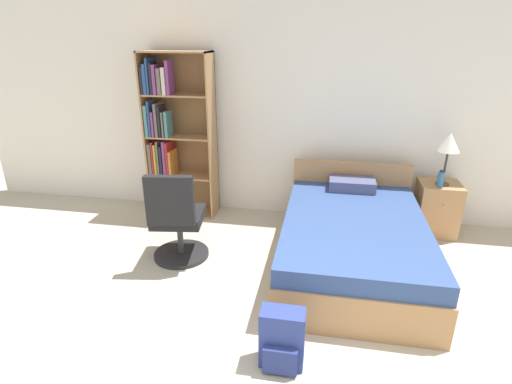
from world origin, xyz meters
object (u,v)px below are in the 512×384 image
at_px(nightstand, 437,208).
at_px(water_bottle, 441,179).
at_px(bed, 352,240).
at_px(table_lamp, 449,144).
at_px(office_chair, 177,222).
at_px(backpack_blue, 282,340).
at_px(bookshelf, 171,137).

xyz_separation_m(nightstand, water_bottle, (-0.04, -0.10, 0.39)).
relative_size(bed, table_lamp, 3.58).
height_order(office_chair, table_lamp, table_lamp).
relative_size(nightstand, water_bottle, 3.28).
distance_m(nightstand, backpack_blue, 2.73).
relative_size(bed, nightstand, 3.42).
bearing_deg(table_lamp, office_chair, -158.13).
relative_size(water_bottle, backpack_blue, 0.43).
bearing_deg(bed, table_lamp, 40.79).
bearing_deg(bookshelf, office_chair, -67.90).
bearing_deg(office_chair, water_bottle, 20.94).
height_order(bookshelf, office_chair, bookshelf).
bearing_deg(nightstand, water_bottle, -112.42).
height_order(office_chair, water_bottle, office_chair).
xyz_separation_m(bed, backpack_blue, (-0.52, -1.42, -0.07)).
distance_m(bookshelf, bed, 2.46).
xyz_separation_m(office_chair, backpack_blue, (1.18, -1.18, -0.23)).
distance_m(bookshelf, office_chair, 1.36).
xyz_separation_m(office_chair, water_bottle, (2.63, 1.01, 0.26)).
relative_size(bed, office_chair, 2.12).
distance_m(office_chair, nightstand, 2.90).
height_order(bookshelf, table_lamp, bookshelf).
xyz_separation_m(bookshelf, table_lamp, (3.14, -0.08, 0.07)).
xyz_separation_m(water_bottle, backpack_blue, (-1.45, -2.19, -0.48)).
bearing_deg(backpack_blue, office_chair, 135.01).
relative_size(table_lamp, backpack_blue, 1.34).
bearing_deg(office_chair, table_lamp, 21.87).
bearing_deg(office_chair, backpack_blue, -44.99).
bearing_deg(office_chair, bookshelf, 112.10).
bearing_deg(bed, bookshelf, 157.11).
relative_size(bookshelf, bed, 0.96).
bearing_deg(bed, nightstand, 41.98).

